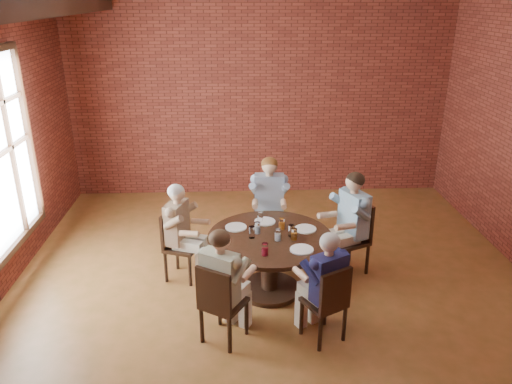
{
  "coord_description": "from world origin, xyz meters",
  "views": [
    {
      "loc": [
        -0.47,
        -5.02,
        3.38
      ],
      "look_at": [
        -0.19,
        1.0,
        0.97
      ],
      "focal_mm": 35.0,
      "sensor_mm": 36.0,
      "label": 1
    }
  ],
  "objects_px": {
    "diner_d": "(223,286)",
    "diner_e": "(325,287)",
    "diner_c": "(182,233)",
    "chair_e": "(328,301)",
    "diner_a": "(349,224)",
    "diner_b": "(269,204)",
    "dining_table": "(270,253)",
    "smartphone": "(301,249)",
    "chair_d": "(220,302)",
    "chair_a": "(354,234)",
    "chair_b": "(269,212)",
    "chair_c": "(177,242)"
  },
  "relations": [
    {
      "from": "chair_e",
      "to": "diner_c",
      "type": "bearing_deg",
      "value": -68.73
    },
    {
      "from": "diner_d",
      "to": "diner_c",
      "type": "bearing_deg",
      "value": -34.96
    },
    {
      "from": "diner_a",
      "to": "diner_d",
      "type": "xyz_separation_m",
      "value": [
        -1.57,
        -1.31,
        -0.04
      ]
    },
    {
      "from": "chair_a",
      "to": "chair_b",
      "type": "xyz_separation_m",
      "value": [
        -1.04,
        0.75,
        -0.01
      ]
    },
    {
      "from": "diner_d",
      "to": "diner_e",
      "type": "xyz_separation_m",
      "value": [
        1.03,
        -0.03,
        -0.02
      ]
    },
    {
      "from": "dining_table",
      "to": "diner_c",
      "type": "xyz_separation_m",
      "value": [
        -1.07,
        0.38,
        0.1
      ]
    },
    {
      "from": "dining_table",
      "to": "diner_a",
      "type": "relative_size",
      "value": 1.09
    },
    {
      "from": "chair_b",
      "to": "diner_d",
      "type": "distance_m",
      "value": 2.18
    },
    {
      "from": "chair_b",
      "to": "diner_d",
      "type": "bearing_deg",
      "value": -102.74
    },
    {
      "from": "diner_a",
      "to": "chair_e",
      "type": "distance_m",
      "value": 1.51
    },
    {
      "from": "chair_b",
      "to": "chair_c",
      "type": "relative_size",
      "value": 1.04
    },
    {
      "from": "chair_c",
      "to": "chair_e",
      "type": "distance_m",
      "value": 2.15
    },
    {
      "from": "chair_d",
      "to": "diner_e",
      "type": "bearing_deg",
      "value": -146.36
    },
    {
      "from": "chair_a",
      "to": "diner_e",
      "type": "distance_m",
      "value": 1.52
    },
    {
      "from": "dining_table",
      "to": "diner_e",
      "type": "distance_m",
      "value": 1.02
    },
    {
      "from": "chair_c",
      "to": "chair_d",
      "type": "height_order",
      "value": "chair_d"
    },
    {
      "from": "chair_e",
      "to": "dining_table",
      "type": "bearing_deg",
      "value": -90.0
    },
    {
      "from": "diner_d",
      "to": "chair_b",
      "type": "bearing_deg",
      "value": -74.46
    },
    {
      "from": "diner_c",
      "to": "diner_e",
      "type": "height_order",
      "value": "diner_c"
    },
    {
      "from": "chair_e",
      "to": "diner_d",
      "type": "bearing_deg",
      "value": -33.78
    },
    {
      "from": "diner_b",
      "to": "chair_e",
      "type": "xyz_separation_m",
      "value": [
        0.45,
        -2.1,
        -0.18
      ]
    },
    {
      "from": "diner_c",
      "to": "chair_e",
      "type": "xyz_separation_m",
      "value": [
        1.59,
        -1.34,
        -0.15
      ]
    },
    {
      "from": "dining_table",
      "to": "smartphone",
      "type": "height_order",
      "value": "smartphone"
    },
    {
      "from": "chair_a",
      "to": "smartphone",
      "type": "relative_size",
      "value": 6.58
    },
    {
      "from": "diner_a",
      "to": "dining_table",
      "type": "bearing_deg",
      "value": -90.0
    },
    {
      "from": "chair_c",
      "to": "diner_c",
      "type": "distance_m",
      "value": 0.16
    },
    {
      "from": "chair_d",
      "to": "smartphone",
      "type": "bearing_deg",
      "value": -115.48
    },
    {
      "from": "diner_d",
      "to": "diner_a",
      "type": "bearing_deg",
      "value": -108.31
    },
    {
      "from": "chair_b",
      "to": "diner_e",
      "type": "distance_m",
      "value": 2.17
    },
    {
      "from": "chair_c",
      "to": "chair_d",
      "type": "distance_m",
      "value": 1.45
    },
    {
      "from": "diner_e",
      "to": "diner_d",
      "type": "bearing_deg",
      "value": -30.49
    },
    {
      "from": "diner_d",
      "to": "diner_e",
      "type": "bearing_deg",
      "value": -149.95
    },
    {
      "from": "diner_a",
      "to": "diner_c",
      "type": "height_order",
      "value": "diner_a"
    },
    {
      "from": "chair_e",
      "to": "smartphone",
      "type": "relative_size",
      "value": 6.12
    },
    {
      "from": "chair_a",
      "to": "diner_a",
      "type": "bearing_deg",
      "value": -90.0
    },
    {
      "from": "diner_b",
      "to": "diner_d",
      "type": "bearing_deg",
      "value": -103.25
    },
    {
      "from": "diner_b",
      "to": "chair_c",
      "type": "distance_m",
      "value": 1.43
    },
    {
      "from": "chair_b",
      "to": "diner_b",
      "type": "relative_size",
      "value": 0.7
    },
    {
      "from": "diner_d",
      "to": "chair_e",
      "type": "relative_size",
      "value": 1.45
    },
    {
      "from": "dining_table",
      "to": "chair_e",
      "type": "bearing_deg",
      "value": -61.29
    },
    {
      "from": "diner_c",
      "to": "diner_e",
      "type": "distance_m",
      "value": 2.01
    },
    {
      "from": "dining_table",
      "to": "diner_c",
      "type": "distance_m",
      "value": 1.14
    },
    {
      "from": "chair_b",
      "to": "diner_c",
      "type": "relative_size",
      "value": 0.74
    },
    {
      "from": "diner_a",
      "to": "chair_e",
      "type": "relative_size",
      "value": 1.53
    },
    {
      "from": "chair_c",
      "to": "diner_d",
      "type": "xyz_separation_m",
      "value": [
        0.6,
        -1.27,
        0.15
      ]
    },
    {
      "from": "diner_a",
      "to": "diner_d",
      "type": "relative_size",
      "value": 1.06
    },
    {
      "from": "diner_b",
      "to": "chair_d",
      "type": "distance_m",
      "value": 2.18
    },
    {
      "from": "chair_b",
      "to": "diner_c",
      "type": "bearing_deg",
      "value": -139.86
    },
    {
      "from": "diner_d",
      "to": "diner_b",
      "type": "bearing_deg",
      "value": -74.96
    },
    {
      "from": "diner_a",
      "to": "diner_c",
      "type": "bearing_deg",
      "value": -111.59
    }
  ]
}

